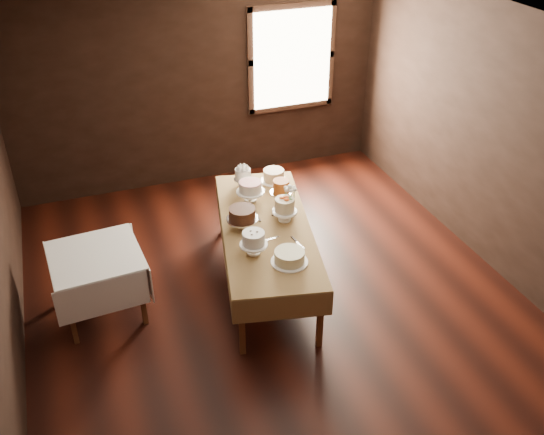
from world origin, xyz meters
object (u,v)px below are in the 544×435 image
at_px(cake_flowers, 285,211).
at_px(flower_vase, 290,209).
at_px(cake_chocolate, 242,219).
at_px(cake_swirl, 254,244).
at_px(side_table, 96,262).
at_px(cake_server_d, 284,211).
at_px(cake_server_a, 272,238).
at_px(display_table, 266,230).
at_px(cake_server_c, 256,214).
at_px(cake_cream, 289,257).
at_px(cake_speckled, 274,176).
at_px(cake_caramel, 281,192).
at_px(cake_lattice, 250,192).
at_px(cake_meringue, 243,178).
at_px(cake_server_b, 300,245).

relative_size(cake_flowers, flower_vase, 2.29).
bearing_deg(cake_chocolate, cake_swirl, -94.76).
distance_m(side_table, cake_server_d, 2.02).
relative_size(cake_chocolate, cake_server_a, 1.59).
height_order(cake_flowers, cake_server_d, cake_flowers).
bearing_deg(display_table, cake_server_c, 96.01).
xyz_separation_m(display_table, cake_server_a, (-0.02, -0.26, 0.06)).
distance_m(cake_flowers, cake_server_a, 0.39).
relative_size(cake_flowers, cake_cream, 0.70).
height_order(cake_speckled, cake_chocolate, cake_chocolate).
bearing_deg(side_table, cake_flowers, -1.38).
bearing_deg(cake_swirl, display_table, 57.00).
bearing_deg(cake_server_d, cake_swirl, -150.35).
xyz_separation_m(cake_speckled, cake_server_d, (-0.13, -0.67, -0.06)).
relative_size(display_table, flower_vase, 19.70).
height_order(cake_caramel, cake_swirl, cake_caramel).
relative_size(cake_cream, flower_vase, 3.26).
bearing_deg(cake_flowers, side_table, 178.62).
bearing_deg(cake_swirl, flower_vase, 43.16).
xyz_separation_m(cake_caramel, cake_chocolate, (-0.56, -0.35, -0.01)).
relative_size(cake_lattice, cake_chocolate, 0.88).
distance_m(display_table, cake_flowers, 0.28).
xyz_separation_m(side_table, cake_meringue, (1.77, 0.81, 0.18)).
distance_m(cake_lattice, cake_caramel, 0.34).
height_order(display_table, cake_flowers, cake_flowers).
relative_size(cake_caramel, flower_vase, 2.22).
height_order(cake_speckled, cake_cream, cake_speckled).
distance_m(cake_swirl, cake_server_b, 0.48).
bearing_deg(cake_server_a, cake_chocolate, 118.34).
bearing_deg(cake_caramel, cake_speckled, 79.22).
xyz_separation_m(display_table, cake_server_b, (0.19, -0.46, 0.06)).
height_order(cake_lattice, cake_chocolate, cake_chocolate).
height_order(cake_swirl, cake_server_a, cake_swirl).
relative_size(cake_server_b, cake_server_d, 1.00).
distance_m(cake_flowers, cake_server_d, 0.22).
distance_m(cake_flowers, flower_vase, 0.15).
height_order(side_table, cake_server_a, cake_server_a).
height_order(display_table, cake_cream, cake_cream).
bearing_deg(cake_chocolate, cake_server_a, -54.41).
distance_m(cake_chocolate, cake_flowers, 0.46).
height_order(cake_swirl, cake_server_b, cake_swirl).
xyz_separation_m(cake_lattice, flower_vase, (0.30, -0.41, -0.04)).
relative_size(cake_speckled, cake_server_c, 1.42).
bearing_deg(cake_speckled, cake_swirl, -117.82).
height_order(cake_meringue, cake_cream, cake_meringue).
height_order(side_table, cake_server_b, cake_server_b).
bearing_deg(cake_flowers, cake_chocolate, 177.49).
relative_size(cake_meringue, cake_server_d, 1.01).
bearing_deg(cake_cream, side_table, 156.21).
bearing_deg(cake_meringue, cake_flowers, -78.03).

